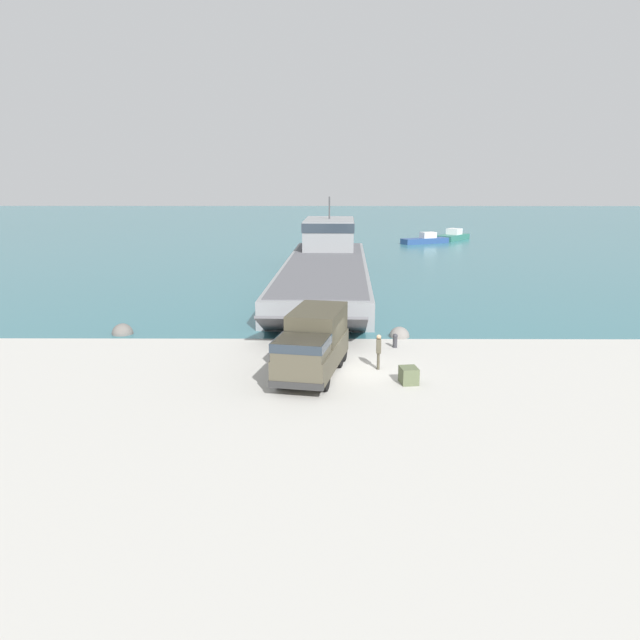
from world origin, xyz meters
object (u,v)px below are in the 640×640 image
(moored_boat_a, at_px, (425,240))
(moored_boat_b, at_px, (453,236))
(military_truck, at_px, (313,343))
(soldier_on_ramp, at_px, (379,349))
(mooring_bollard, at_px, (395,340))
(landing_craft, at_px, (327,259))
(cargo_crate, at_px, (409,375))

(moored_boat_a, xyz_separation_m, moored_boat_b, (5.15, 5.42, 0.03))
(military_truck, xyz_separation_m, moored_boat_a, (15.54, 62.94, -1.05))
(soldier_on_ramp, xyz_separation_m, moored_boat_a, (12.23, 62.04, -0.50))
(military_truck, height_order, moored_boat_a, military_truck)
(soldier_on_ramp, xyz_separation_m, mooring_bollard, (1.31, 4.12, -0.60))
(landing_craft, relative_size, mooring_bollard, 49.99)
(moored_boat_a, bearing_deg, mooring_bollard, 143.73)
(landing_craft, bearing_deg, soldier_on_ramp, -82.99)
(military_truck, relative_size, moored_boat_a, 0.99)
(soldier_on_ramp, relative_size, mooring_bollard, 2.20)
(military_truck, xyz_separation_m, mooring_bollard, (4.61, 5.02, -1.15))
(landing_craft, xyz_separation_m, moored_boat_a, (14.74, 32.49, -1.24))
(moored_boat_a, distance_m, moored_boat_b, 7.48)
(soldier_on_ramp, bearing_deg, mooring_bollard, -104.51)
(landing_craft, distance_m, moored_boat_a, 35.70)
(mooring_bollard, bearing_deg, moored_boat_b, 75.76)
(landing_craft, distance_m, cargo_crate, 32.06)
(soldier_on_ramp, height_order, cargo_crate, soldier_on_ramp)
(soldier_on_ramp, relative_size, cargo_crate, 1.91)
(military_truck, relative_size, cargo_crate, 7.78)
(soldier_on_ramp, height_order, moored_boat_a, soldier_on_ramp)
(landing_craft, height_order, moored_boat_b, landing_craft)
(military_truck, height_order, moored_boat_b, military_truck)
(soldier_on_ramp, relative_size, moored_boat_a, 0.24)
(landing_craft, xyz_separation_m, military_truck, (-0.79, -30.45, -0.19))
(moored_boat_b, bearing_deg, military_truck, 111.14)
(landing_craft, distance_m, military_truck, 30.46)
(soldier_on_ramp, bearing_deg, moored_boat_a, -98.03)
(moored_boat_b, bearing_deg, landing_craft, 100.29)
(moored_boat_a, bearing_deg, soldier_on_ramp, 143.25)
(soldier_on_ramp, bearing_deg, landing_craft, -82.01)
(landing_craft, bearing_deg, moored_boat_b, 64.46)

